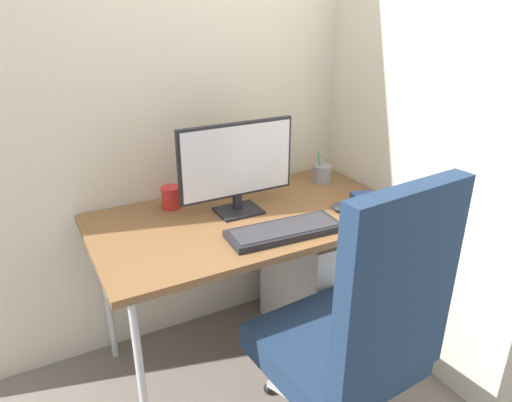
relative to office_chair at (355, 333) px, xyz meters
name	(u,v)px	position (x,y,z in m)	size (l,w,h in m)	color
ground_plane	(251,351)	(-0.07, 0.66, -0.56)	(8.00, 8.00, 0.00)	slate
wall_back	(209,56)	(-0.07, 1.06, 0.84)	(3.21, 0.04, 2.80)	beige
wall_side_right	(434,63)	(0.64, 0.40, 0.84)	(0.04, 2.58, 2.80)	beige
desk	(250,225)	(-0.07, 0.66, 0.15)	(1.37, 0.74, 0.76)	brown
office_chair	(355,333)	(0.00, 0.00, 0.00)	(0.61, 0.62, 1.17)	black
filing_cabinet	(317,278)	(0.32, 0.67, -0.25)	(0.39, 0.53, 0.63)	silver
monitor	(237,164)	(-0.10, 0.73, 0.42)	(0.53, 0.16, 0.41)	black
keyboard	(284,231)	(-0.03, 0.44, 0.21)	(0.48, 0.20, 0.03)	black
mouse	(339,207)	(0.31, 0.52, 0.21)	(0.07, 0.08, 0.03)	black
pen_holder	(322,173)	(0.45, 0.86, 0.24)	(0.09, 0.09, 0.17)	gray
notebook	(368,200)	(0.48, 0.53, 0.21)	(0.11, 0.19, 0.03)	#334C8C
coffee_mug	(171,197)	(-0.35, 0.91, 0.25)	(0.12, 0.09, 0.10)	red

